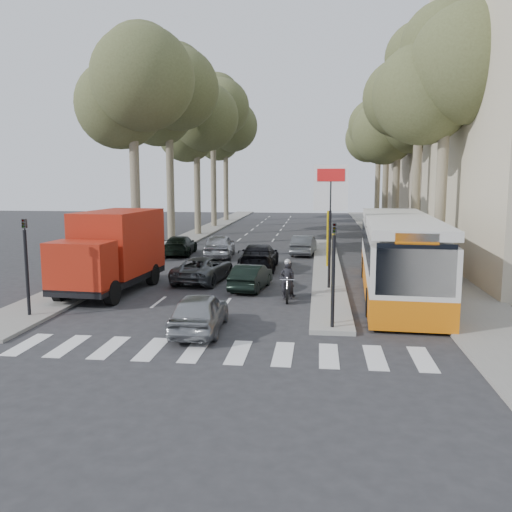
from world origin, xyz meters
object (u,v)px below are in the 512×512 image
(silver_hatchback, at_px, (199,312))
(city_bus, at_px, (398,253))
(red_truck, at_px, (113,250))
(dark_hatchback, at_px, (251,277))
(motorcycle, at_px, (287,280))

(silver_hatchback, relative_size, city_bus, 0.30)
(silver_hatchback, xyz_separation_m, city_bus, (7.30, 6.75, 1.13))
(silver_hatchback, height_order, red_truck, red_truck)
(dark_hatchback, relative_size, motorcycle, 1.75)
(motorcycle, bearing_deg, city_bus, 14.99)
(dark_hatchback, distance_m, red_truck, 6.27)
(red_truck, xyz_separation_m, motorcycle, (7.77, -0.59, -1.10))
(silver_hatchback, bearing_deg, dark_hatchback, -98.72)
(city_bus, xyz_separation_m, motorcycle, (-4.71, -1.53, -1.01))
(red_truck, bearing_deg, silver_hatchback, -43.65)
(city_bus, bearing_deg, red_truck, -172.36)
(silver_hatchback, distance_m, motorcycle, 5.82)
(silver_hatchback, height_order, city_bus, city_bus)
(motorcycle, bearing_deg, silver_hatchback, -119.44)
(city_bus, distance_m, motorcycle, 5.06)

